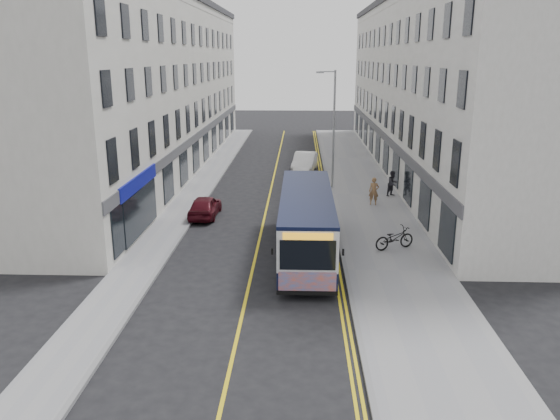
# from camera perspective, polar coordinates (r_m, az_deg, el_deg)

# --- Properties ---
(ground) EXTENTS (140.00, 140.00, 0.00)m
(ground) POSITION_cam_1_polar(r_m,az_deg,el_deg) (24.72, -2.67, -5.30)
(ground) COLOR black
(ground) RESTS_ON ground
(pavement_east) EXTENTS (4.50, 64.00, 0.12)m
(pavement_east) POSITION_cam_1_polar(r_m,az_deg,el_deg) (36.32, 8.80, 1.55)
(pavement_east) COLOR gray
(pavement_east) RESTS_ON ground
(pavement_west) EXTENTS (2.00, 64.00, 0.12)m
(pavement_west) POSITION_cam_1_polar(r_m,az_deg,el_deg) (36.75, -8.91, 1.71)
(pavement_west) COLOR gray
(pavement_west) RESTS_ON ground
(kerb_east) EXTENTS (0.18, 64.00, 0.13)m
(kerb_east) POSITION_cam_1_polar(r_m,az_deg,el_deg) (36.13, 5.25, 1.60)
(kerb_east) COLOR slate
(kerb_east) RESTS_ON ground
(kerb_west) EXTENTS (0.18, 64.00, 0.13)m
(kerb_west) POSITION_cam_1_polar(r_m,az_deg,el_deg) (36.57, -7.37, 1.71)
(kerb_west) COLOR slate
(kerb_west) RESTS_ON ground
(road_centre_line) EXTENTS (0.12, 64.00, 0.01)m
(road_centre_line) POSITION_cam_1_polar(r_m,az_deg,el_deg) (36.14, -1.10, 1.57)
(road_centre_line) COLOR yellow
(road_centre_line) RESTS_ON ground
(road_dbl_yellow_inner) EXTENTS (0.10, 64.00, 0.01)m
(road_dbl_yellow_inner) POSITION_cam_1_polar(r_m,az_deg,el_deg) (36.12, 4.54, 1.52)
(road_dbl_yellow_inner) COLOR yellow
(road_dbl_yellow_inner) RESTS_ON ground
(road_dbl_yellow_outer) EXTENTS (0.10, 64.00, 0.01)m
(road_dbl_yellow_outer) POSITION_cam_1_polar(r_m,az_deg,el_deg) (36.13, 4.85, 1.51)
(road_dbl_yellow_outer) COLOR yellow
(road_dbl_yellow_outer) RESTS_ON ground
(terrace_east) EXTENTS (6.00, 46.00, 13.00)m
(terrace_east) POSITION_cam_1_polar(r_m,az_deg,el_deg) (45.05, 14.66, 12.28)
(terrace_east) COLOR silver
(terrace_east) RESTS_ON ground
(terrace_west) EXTENTS (6.00, 46.00, 13.00)m
(terrace_west) POSITION_cam_1_polar(r_m,az_deg,el_deg) (45.39, -12.17, 12.45)
(terrace_west) COLOR silver
(terrace_west) RESTS_ON ground
(streetlamp) EXTENTS (1.32, 0.18, 8.00)m
(streetlamp) POSITION_cam_1_polar(r_m,az_deg,el_deg) (37.31, 5.53, 8.80)
(streetlamp) COLOR gray
(streetlamp) RESTS_ON ground
(city_bus) EXTENTS (2.37, 10.11, 2.94)m
(city_bus) POSITION_cam_1_polar(r_m,az_deg,el_deg) (24.89, 2.77, -1.23)
(city_bus) COLOR black
(city_bus) RESTS_ON ground
(bicycle) EXTENTS (2.15, 1.47, 1.07)m
(bicycle) POSITION_cam_1_polar(r_m,az_deg,el_deg) (26.18, 11.87, -2.89)
(bicycle) COLOR black
(bicycle) RESTS_ON pavement_east
(pedestrian_near) EXTENTS (0.67, 0.49, 1.68)m
(pedestrian_near) POSITION_cam_1_polar(r_m,az_deg,el_deg) (33.66, 9.78, 1.95)
(pedestrian_near) COLOR olive
(pedestrian_near) RESTS_ON pavement_east
(pedestrian_far) EXTENTS (1.02, 0.99, 1.65)m
(pedestrian_far) POSITION_cam_1_polar(r_m,az_deg,el_deg) (36.01, 11.69, 2.73)
(pedestrian_far) COLOR black
(pedestrian_far) RESTS_ON pavement_east
(car_white) EXTENTS (2.16, 4.78, 1.52)m
(car_white) POSITION_cam_1_polar(r_m,az_deg,el_deg) (43.40, 2.59, 5.00)
(car_white) COLOR silver
(car_white) RESTS_ON ground
(car_maroon) EXTENTS (1.58, 3.72, 1.25)m
(car_maroon) POSITION_cam_1_polar(r_m,az_deg,el_deg) (31.39, -7.85, 0.39)
(car_maroon) COLOR #450B14
(car_maroon) RESTS_ON ground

